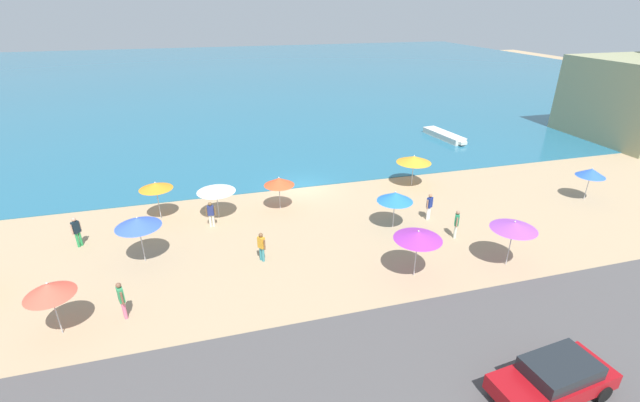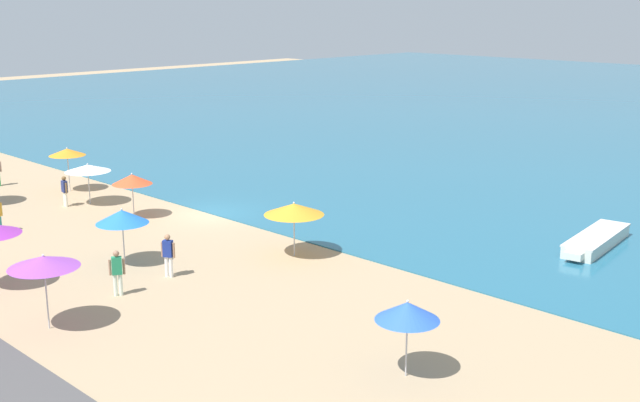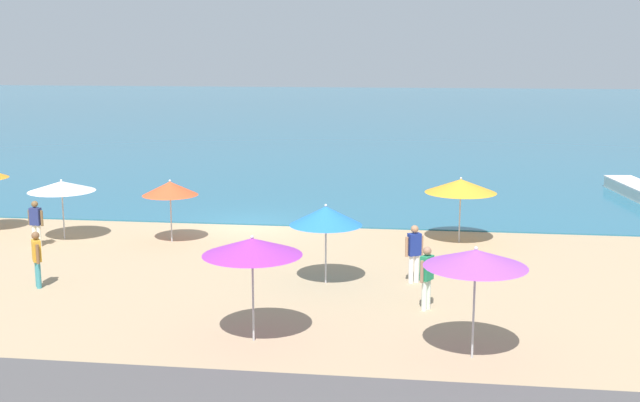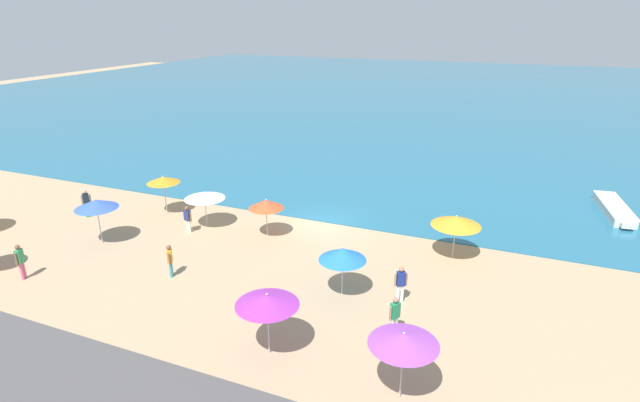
{
  "view_description": "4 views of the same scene",
  "coord_description": "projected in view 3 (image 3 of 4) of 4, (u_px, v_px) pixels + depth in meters",
  "views": [
    {
      "loc": [
        -6.36,
        -27.68,
        12.17
      ],
      "look_at": [
        -0.21,
        -5.51,
        1.44
      ],
      "focal_mm": 24.0,
      "sensor_mm": 36.0,
      "label": 1
    },
    {
      "loc": [
        30.81,
        -23.45,
        10.21
      ],
      "look_at": [
        5.48,
        2.18,
        1.25
      ],
      "focal_mm": 45.0,
      "sensor_mm": 36.0,
      "label": 2
    },
    {
      "loc": [
        6.63,
        -29.4,
        6.67
      ],
      "look_at": [
        3.16,
        -3.66,
        1.72
      ],
      "focal_mm": 45.0,
      "sensor_mm": 36.0,
      "label": 3
    },
    {
      "loc": [
        10.22,
        -25.41,
        11.68
      ],
      "look_at": [
        0.45,
        -1.64,
        1.99
      ],
      "focal_mm": 28.0,
      "sensor_mm": 36.0,
      "label": 4
    }
  ],
  "objects": [
    {
      "name": "beach_umbrella_5",
      "position": [
        461.0,
        186.0,
        27.69
      ],
      "size": [
        2.48,
        2.48,
        2.31
      ],
      "color": "#B2B2B7",
      "rests_on": "ground_plane"
    },
    {
      "name": "beach_umbrella_10",
      "position": [
        476.0,
        258.0,
        17.15
      ],
      "size": [
        2.25,
        2.25,
        2.51
      ],
      "color": "#B2B2B7",
      "rests_on": "ground_plane"
    },
    {
      "name": "beach_umbrella_8",
      "position": [
        252.0,
        247.0,
        18.18
      ],
      "size": [
        2.3,
        2.3,
        2.52
      ],
      "color": "#B2B2B7",
      "rests_on": "ground_plane"
    },
    {
      "name": "bather_1",
      "position": [
        36.0,
        221.0,
        27.28
      ],
      "size": [
        0.57,
        0.26,
        1.59
      ],
      "color": "white",
      "rests_on": "ground_plane"
    },
    {
      "name": "sea",
      "position": [
        365.0,
        113.0,
        84.28
      ],
      "size": [
        150.0,
        110.0,
        0.05
      ],
      "primitive_type": "cube",
      "color": "#246582",
      "rests_on": "ground_plane"
    },
    {
      "name": "bather_0",
      "position": [
        37.0,
        256.0,
        22.58
      ],
      "size": [
        0.38,
        0.49,
        1.62
      ],
      "color": "teal",
      "rests_on": "ground_plane"
    },
    {
      "name": "beach_umbrella_7",
      "position": [
        170.0,
        188.0,
        27.77
      ],
      "size": [
        1.93,
        1.93,
        2.21
      ],
      "color": "#B2B2B7",
      "rests_on": "ground_plane"
    },
    {
      "name": "beach_umbrella_3",
      "position": [
        326.0,
        216.0,
        22.81
      ],
      "size": [
        2.08,
        2.08,
        2.33
      ],
      "color": "#B2B2B7",
      "rests_on": "ground_plane"
    },
    {
      "name": "ground_plane",
      "position": [
        251.0,
        225.0,
        30.74
      ],
      "size": [
        160.0,
        160.0,
        0.0
      ],
      "primitive_type": "plane",
      "color": "tan"
    },
    {
      "name": "bather_2",
      "position": [
        427.0,
        275.0,
        20.62
      ],
      "size": [
        0.37,
        0.5,
        1.69
      ],
      "color": "silver",
      "rests_on": "ground_plane"
    },
    {
      "name": "skiff_nearshore",
      "position": [
        638.0,
        190.0,
        36.44
      ],
      "size": [
        2.01,
        5.59,
        0.56
      ],
      "color": "silver",
      "rests_on": "sea"
    },
    {
      "name": "bather_3",
      "position": [
        414.0,
        251.0,
        23.03
      ],
      "size": [
        0.51,
        0.37,
        1.7
      ],
      "color": "white",
      "rests_on": "ground_plane"
    },
    {
      "name": "beach_umbrella_0",
      "position": [
        62.0,
        186.0,
        28.13
      ],
      "size": [
        2.33,
        2.33,
        2.16
      ],
      "color": "#B2B2B7",
      "rests_on": "ground_plane"
    }
  ]
}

